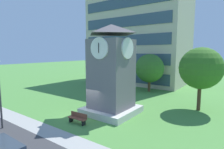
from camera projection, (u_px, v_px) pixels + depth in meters
ground_plane at (86, 117)px, 17.05m from camera, size 160.00×160.00×0.00m
kerb_strip at (49, 132)px, 13.80m from camera, size 120.00×1.60×0.01m
office_building at (138, 34)px, 36.25m from camera, size 18.32×10.85×19.20m
clock_tower at (111, 75)px, 17.60m from camera, size 4.68×4.68×8.57m
park_bench at (78, 118)px, 15.42m from camera, size 1.82×0.58×0.88m
tree_streetside at (150, 68)px, 27.47m from camera, size 4.30×4.30×5.70m
tree_by_building at (201, 68)px, 18.41m from camera, size 4.23×4.23×6.48m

